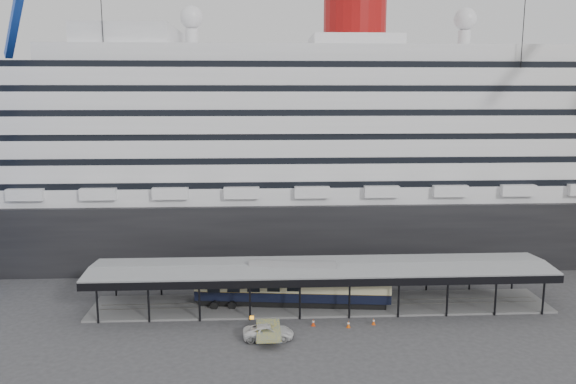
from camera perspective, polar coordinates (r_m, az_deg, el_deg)
The scene contains 8 objects.
ground at distance 66.34m, azimuth 3.82°, elevation -13.01°, with size 200.00×200.00×0.00m, color #343437.
cruise_ship at distance 93.21m, azimuth 1.70°, elevation 5.37°, with size 130.00×30.00×43.90m.
platform_canopy at distance 70.11m, azimuth 3.37°, elevation -9.63°, with size 56.00×9.18×5.30m.
port_truck at distance 61.76m, azimuth -2.01°, elevation -14.05°, with size 2.49×5.40×1.50m, color silver.
pullman_carriage at distance 69.67m, azimuth 0.46°, elevation -9.35°, with size 23.99×5.64×23.36m.
traffic_cone_left at distance 65.04m, azimuth 2.58°, elevation -13.09°, with size 0.47×0.47×0.83m.
traffic_cone_mid at distance 64.91m, azimuth 6.16°, elevation -13.19°, with size 0.56×0.56×0.82m.
traffic_cone_right at distance 66.04m, azimuth 8.70°, elevation -12.86°, with size 0.45×0.45×0.76m.
Camera 1 is at (-7.35, -60.60, 25.98)m, focal length 35.00 mm.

